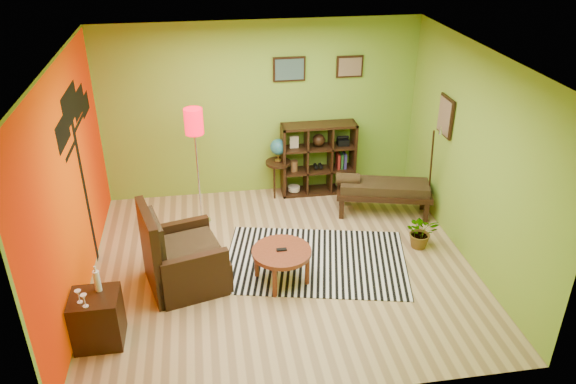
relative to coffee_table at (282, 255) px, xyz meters
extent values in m
plane|color=tan|center=(0.05, 0.31, -0.40)|extent=(5.00, 5.00, 0.00)
cube|color=#7DAC30|center=(0.05, 2.56, 1.00)|extent=(5.00, 0.04, 2.80)
cube|color=#7DAC30|center=(0.05, -1.94, 1.00)|extent=(5.00, 0.04, 2.80)
cube|color=#7DAC30|center=(-2.45, 0.31, 1.00)|extent=(0.04, 4.50, 2.80)
cube|color=#7DAC30|center=(2.55, 0.31, 1.00)|extent=(0.04, 4.50, 2.80)
cube|color=white|center=(0.05, 0.31, 2.40)|extent=(5.00, 4.50, 0.04)
cube|color=#FB4900|center=(-2.43, 0.31, 1.00)|extent=(0.01, 4.45, 2.75)
cube|color=black|center=(-2.41, 0.86, 0.65)|extent=(0.01, 0.14, 2.10)
cube|color=black|center=(-2.41, 0.36, 1.65)|extent=(0.01, 0.65, 0.32)
cube|color=black|center=(-2.41, 0.91, 1.78)|extent=(0.01, 0.85, 0.40)
cube|color=black|center=(-2.41, 1.41, 1.65)|extent=(0.01, 0.70, 0.32)
cube|color=black|center=(-2.41, 1.76, 1.50)|extent=(0.01, 0.50, 0.26)
cube|color=black|center=(0.50, 2.53, 1.65)|extent=(0.50, 0.03, 0.38)
cube|color=#466862|center=(0.50, 2.51, 1.65)|extent=(0.44, 0.01, 0.32)
cube|color=black|center=(1.45, 2.53, 1.65)|extent=(0.42, 0.03, 0.34)
cube|color=#937558|center=(1.45, 2.51, 1.65)|extent=(0.36, 0.01, 0.28)
cube|color=black|center=(2.52, 1.21, 1.25)|extent=(0.03, 0.44, 0.56)
cube|color=#937558|center=(2.50, 1.21, 1.25)|extent=(0.01, 0.38, 0.50)
cylinder|color=black|center=(2.40, 1.21, 0.38)|extent=(0.23, 0.34, 1.46)
cone|color=silver|center=(2.40, 1.06, 1.12)|extent=(0.08, 0.09, 0.16)
cube|color=white|center=(0.52, 0.35, -0.39)|extent=(2.72, 2.09, 0.01)
cylinder|color=maroon|center=(0.00, 0.00, 0.04)|extent=(0.75, 0.75, 0.05)
cylinder|color=maroon|center=(0.13, 0.31, -0.19)|extent=(0.06, 0.06, 0.41)
cylinder|color=maroon|center=(-0.31, 0.13, -0.19)|extent=(0.06, 0.06, 0.41)
cylinder|color=maroon|center=(0.31, -0.13, -0.19)|extent=(0.06, 0.06, 0.41)
cylinder|color=maroon|center=(-0.13, -0.31, -0.19)|extent=(0.06, 0.06, 0.41)
cube|color=black|center=(0.00, 0.00, 0.07)|extent=(0.13, 0.05, 0.02)
cube|color=black|center=(-1.18, 0.15, -0.19)|extent=(1.10, 1.08, 0.41)
cube|color=black|center=(-1.59, 0.04, 0.17)|extent=(0.32, 0.88, 1.13)
cube|color=black|center=(-1.07, -0.25, -0.07)|extent=(0.82, 0.31, 0.66)
cube|color=black|center=(-1.28, 0.56, -0.07)|extent=(0.82, 0.31, 0.66)
cube|color=#F9BD65|center=(-1.15, 0.16, 0.08)|extent=(0.87, 0.86, 0.14)
cube|color=#F9BD65|center=(-1.51, 0.07, 0.37)|extent=(0.26, 0.66, 0.51)
cube|color=black|center=(-2.15, -0.78, -0.09)|extent=(0.52, 0.47, 0.61)
cylinder|color=white|center=(-2.10, -0.68, 0.34)|extent=(0.07, 0.07, 0.25)
cylinder|color=white|center=(-2.10, -0.68, 0.49)|extent=(0.02, 0.02, 0.07)
cylinder|color=white|center=(-2.27, -0.86, 0.22)|extent=(0.06, 0.06, 0.01)
cylinder|color=white|center=(-2.27, -0.86, 0.27)|extent=(0.01, 0.01, 0.09)
cone|color=white|center=(-2.27, -0.86, 0.34)|extent=(0.07, 0.07, 0.06)
cylinder|color=white|center=(-2.20, -0.94, 0.22)|extent=(0.06, 0.06, 0.01)
cylinder|color=white|center=(-2.20, -0.94, 0.27)|extent=(0.01, 0.01, 0.09)
cone|color=white|center=(-2.20, -0.94, 0.34)|extent=(0.07, 0.07, 0.06)
cylinder|color=silver|center=(-0.98, 1.64, -0.38)|extent=(0.27, 0.27, 0.03)
cylinder|color=silver|center=(-0.98, 1.64, 0.44)|extent=(0.03, 0.03, 1.68)
cylinder|color=red|center=(-0.98, 1.64, 1.23)|extent=(0.26, 0.26, 0.37)
cylinder|color=black|center=(0.29, 2.32, 0.19)|extent=(0.41, 0.41, 0.04)
cylinder|color=black|center=(0.42, 2.31, -0.11)|extent=(0.03, 0.03, 0.57)
cylinder|color=black|center=(0.24, 2.44, -0.11)|extent=(0.03, 0.03, 0.57)
cylinder|color=black|center=(0.21, 2.22, -0.11)|extent=(0.03, 0.03, 0.57)
cylinder|color=gold|center=(0.29, 2.32, 0.23)|extent=(0.10, 0.10, 0.02)
cylinder|color=gold|center=(0.29, 2.32, 0.29)|extent=(0.02, 0.02, 0.10)
sphere|color=#1342A5|center=(0.29, 2.32, 0.47)|extent=(0.25, 0.25, 0.25)
cube|color=black|center=(0.37, 2.34, 0.20)|extent=(0.04, 0.35, 1.20)
cube|color=black|center=(1.53, 2.34, 0.20)|extent=(0.04, 0.35, 1.20)
cube|color=black|center=(0.95, 2.34, -0.38)|extent=(1.20, 0.35, 0.04)
cube|color=black|center=(0.95, 2.34, 0.78)|extent=(1.20, 0.35, 0.04)
cube|color=black|center=(0.75, 2.34, 0.20)|extent=(0.03, 0.33, 1.12)
cube|color=black|center=(1.15, 2.34, 0.20)|extent=(0.03, 0.33, 1.12)
cube|color=black|center=(0.95, 2.34, 0.00)|extent=(1.12, 0.33, 0.03)
cube|color=black|center=(0.95, 2.34, 0.40)|extent=(1.12, 0.33, 0.03)
cylinder|color=beige|center=(0.55, 2.34, -0.31)|extent=(0.20, 0.20, 0.07)
sphere|color=black|center=(0.95, 2.34, 0.53)|extent=(0.20, 0.20, 0.20)
cube|color=black|center=(1.35, 2.34, 0.47)|extent=(0.18, 0.15, 0.10)
cylinder|color=black|center=(0.91, 2.34, 0.07)|extent=(0.06, 0.12, 0.06)
cylinder|color=black|center=(0.99, 2.34, 0.07)|extent=(0.06, 0.12, 0.06)
ellipsoid|color=#384C26|center=(1.35, 2.34, -0.30)|extent=(0.18, 0.18, 0.09)
cylinder|color=brown|center=(0.55, 2.34, 0.10)|extent=(0.12, 0.12, 0.18)
cube|color=beige|center=(0.55, 2.34, 0.52)|extent=(0.14, 0.03, 0.20)
cube|color=maroon|center=(1.28, 2.34, 0.14)|extent=(0.04, 0.18, 0.26)
cube|color=#1E4C1E|center=(1.34, 2.34, 0.14)|extent=(0.04, 0.18, 0.26)
cube|color=navy|center=(1.39, 2.34, 0.14)|extent=(0.04, 0.18, 0.26)
cube|color=black|center=(1.80, 1.47, -0.04)|extent=(1.52, 0.85, 0.08)
cube|color=#F9BD65|center=(1.80, 1.47, 0.07)|extent=(1.40, 0.76, 0.14)
cylinder|color=#F9BD65|center=(1.26, 1.60, 0.18)|extent=(0.39, 0.27, 0.18)
cube|color=black|center=(2.47, 1.51, -0.24)|extent=(0.09, 0.09, 0.32)
cube|color=black|center=(1.24, 1.82, -0.24)|extent=(0.09, 0.09, 0.32)
cube|color=black|center=(2.37, 1.11, -0.24)|extent=(0.09, 0.09, 0.32)
cube|color=black|center=(1.14, 1.42, -0.24)|extent=(0.09, 0.09, 0.32)
imported|color=#26661E|center=(2.04, 0.48, -0.21)|extent=(0.53, 0.57, 0.38)
camera|label=1|loc=(-0.84, -5.81, 3.98)|focal=35.00mm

